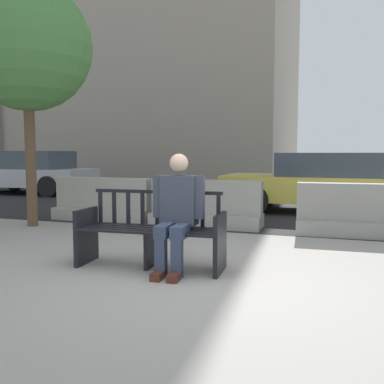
% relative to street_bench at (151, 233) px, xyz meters
% --- Properties ---
extents(ground_plane, '(200.00, 200.00, 0.00)m').
position_rel_street_bench_xyz_m(ground_plane, '(0.64, -0.29, -0.40)').
color(ground_plane, gray).
extents(street_asphalt, '(120.00, 12.00, 0.01)m').
position_rel_street_bench_xyz_m(street_asphalt, '(0.64, 8.41, -0.39)').
color(street_asphalt, black).
rests_on(street_asphalt, ground).
extents(street_bench, '(1.72, 0.62, 0.88)m').
position_rel_street_bench_xyz_m(street_bench, '(0.00, 0.00, 0.00)').
color(street_bench, black).
rests_on(street_bench, ground).
extents(seated_person, '(0.59, 0.74, 1.31)m').
position_rel_street_bench_xyz_m(seated_person, '(0.34, -0.04, 0.29)').
color(seated_person, '#383D4C').
rests_on(seated_person, ground).
extents(jersey_barrier_centre, '(2.02, 0.73, 0.84)m').
position_rel_street_bench_xyz_m(jersey_barrier_centre, '(-0.20, 2.85, -0.06)').
color(jersey_barrier_centre, gray).
rests_on(jersey_barrier_centre, ground).
extents(jersey_barrier_left, '(2.01, 0.70, 0.84)m').
position_rel_street_bench_xyz_m(jersey_barrier_left, '(-2.34, 2.92, -0.06)').
color(jersey_barrier_left, '#9E998E').
rests_on(jersey_barrier_left, ground).
extents(jersey_barrier_right, '(2.03, 0.77, 0.84)m').
position_rel_street_bench_xyz_m(jersey_barrier_right, '(2.41, 2.82, -0.06)').
color(jersey_barrier_right, gray).
rests_on(jersey_barrier_right, ground).
extents(street_tree, '(2.27, 2.27, 4.34)m').
position_rel_street_bench_xyz_m(street_tree, '(-3.22, 1.91, 2.79)').
color(street_tree, brown).
rests_on(street_tree, ground).
extents(car_taxi_near, '(4.25, 1.95, 1.33)m').
position_rel_street_bench_xyz_m(car_taxi_near, '(1.71, 5.45, 0.28)').
color(car_taxi_near, '#DBC64C').
rests_on(car_taxi_near, ground).
extents(car_sedan_mid, '(4.21, 2.09, 1.39)m').
position_rel_street_bench_xyz_m(car_sedan_mid, '(-7.46, 7.08, 0.31)').
color(car_sedan_mid, '#B7B7BC').
rests_on(car_sedan_mid, ground).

